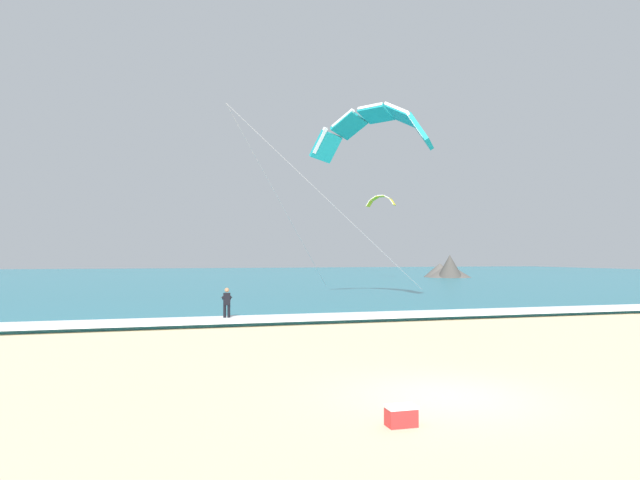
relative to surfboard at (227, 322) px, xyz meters
The scene contains 9 objects.
ground_plane 16.57m from the surfboard, 79.25° to the right, with size 200.00×200.00×0.00m, color beige.
sea 58.33m from the surfboard, 86.96° to the left, with size 200.00×120.00×0.20m, color teal.
surf_foam 3.19m from the surfboard, 13.70° to the right, with size 200.00×3.17×0.04m, color white.
surfboard is the anchor object (origin of this frame).
kitesurfer 0.91m from the surfboard, 83.88° to the left, with size 0.55×0.55×1.69m.
kite_primary 17.20m from the surfboard, 34.29° to the left, with size 13.27×10.50×11.96m.
kite_distant 49.31m from the surfboard, 58.93° to the left, with size 3.11×3.66×1.46m.
headland_right 58.37m from the surfboard, 51.15° to the left, with size 6.81×7.33×3.39m.
cooler_box 18.19m from the surfboard, 86.56° to the right, with size 0.58×0.38×0.40m.
Camera 1 is at (-6.57, -12.12, 3.24)m, focal length 32.54 mm.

